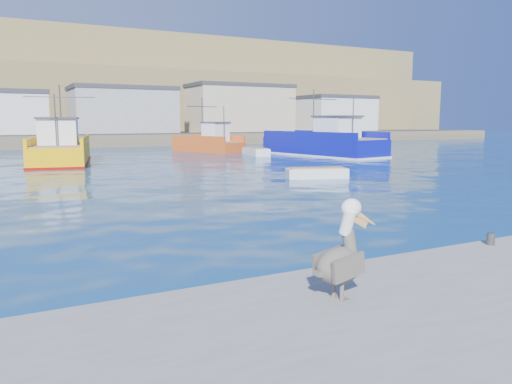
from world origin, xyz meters
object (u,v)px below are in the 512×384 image
Objects in this scene: skiff_mid at (317,174)px; skiff_far at (256,152)px; trawler_blue at (324,144)px; pelican at (342,257)px; boat_orange at (210,143)px; trawler_yellow_b at (61,150)px.

skiff_far is at bearing 72.83° from skiff_mid.
trawler_blue is 3.13× the size of skiff_far.
skiff_mid is 2.30× the size of pelican.
skiff_far is (2.02, -7.63, -0.75)m from boat_orange.
boat_orange is (-8.03, 11.25, -0.13)m from trawler_blue.
skiff_far is at bearing 4.04° from trawler_yellow_b.
trawler_yellow_b is 2.73× the size of skiff_far.
trawler_blue is 13.83m from boat_orange.
trawler_blue is 7.07m from skiff_far.
trawler_blue reaches higher than boat_orange.
skiff_far is at bearing 64.45° from pelican.
skiff_mid is 21.10m from skiff_far.
trawler_yellow_b is at bearing 174.80° from trawler_blue.
boat_orange is at bearing 104.84° from skiff_far.
pelican is at bearing -89.50° from trawler_yellow_b.
boat_orange is at bearing 27.86° from trawler_yellow_b.
skiff_mid is at bearing -126.50° from trawler_blue.
trawler_yellow_b is at bearing -152.14° from boat_orange.
skiff_far is (19.01, 1.34, -0.77)m from trawler_yellow_b.
trawler_blue is at bearing -54.49° from boat_orange.
skiff_far is at bearing 148.92° from trawler_blue.
boat_orange is 49.58m from pelican.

